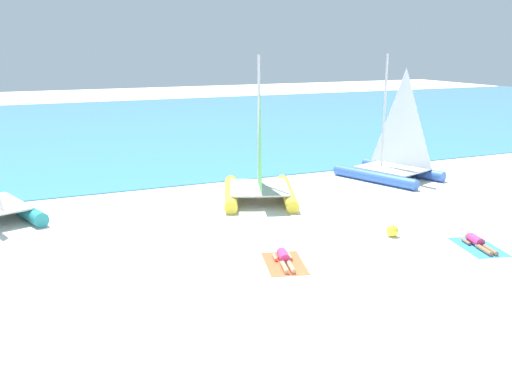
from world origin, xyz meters
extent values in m
plane|color=white|center=(0.00, 10.00, 0.00)|extent=(120.00, 120.00, 0.00)
cube|color=teal|center=(0.00, 31.81, 0.03)|extent=(120.00, 40.00, 0.05)
cylinder|color=teal|center=(-7.55, 10.18, 0.26)|extent=(1.91, 4.53, 0.53)
cylinder|color=blue|center=(7.48, 9.00, 0.25)|extent=(1.94, 4.28, 0.50)
cylinder|color=blue|center=(9.64, 9.77, 0.25)|extent=(1.94, 4.28, 0.50)
cube|color=silver|center=(8.63, 9.19, 0.53)|extent=(3.10, 3.40, 0.06)
cylinder|color=silver|center=(8.42, 9.78, 3.10)|extent=(0.10, 0.10, 5.20)
pyramid|color=white|center=(8.77, 8.81, 2.94)|extent=(0.83, 2.18, 4.37)
cylinder|color=yellow|center=(0.44, 8.87, 0.25)|extent=(2.05, 4.27, 0.50)
cylinder|color=yellow|center=(2.58, 8.04, 0.25)|extent=(2.05, 4.27, 0.50)
cube|color=silver|center=(1.43, 8.26, 0.53)|extent=(3.15, 3.45, 0.06)
cylinder|color=silver|center=(1.66, 8.84, 3.11)|extent=(0.10, 0.10, 5.22)
pyramid|color=#4CA54C|center=(1.29, 7.88, 2.96)|extent=(0.88, 2.17, 4.39)
cube|color=#EA5933|center=(-0.68, 1.70, 0.01)|extent=(1.57, 2.12, 0.01)
cylinder|color=#D83372|center=(-0.63, 1.89, 0.16)|extent=(0.45, 0.68, 0.30)
sphere|color=tan|center=(-0.52, 2.28, 0.16)|extent=(0.22, 0.22, 0.22)
cylinder|color=tan|center=(-0.89, 1.29, 0.08)|extent=(0.34, 0.79, 0.14)
cylinder|color=tan|center=(-0.71, 1.24, 0.08)|extent=(0.34, 0.79, 0.14)
cylinder|color=tan|center=(-0.80, 2.10, 0.07)|extent=(0.22, 0.46, 0.10)
cylinder|color=tan|center=(-0.37, 1.98, 0.07)|extent=(0.22, 0.46, 0.10)
cube|color=#338CD8|center=(5.47, 0.51, 0.01)|extent=(1.52, 2.11, 0.01)
cylinder|color=#D83372|center=(5.52, 0.71, 0.16)|extent=(0.44, 0.67, 0.30)
sphere|color=#8C6647|center=(5.61, 1.11, 0.16)|extent=(0.22, 0.22, 0.22)
cylinder|color=#8C6647|center=(5.27, 0.10, 0.08)|extent=(0.32, 0.79, 0.14)
cylinder|color=#8C6647|center=(5.45, 0.06, 0.08)|extent=(0.32, 0.79, 0.14)
cylinder|color=#8C6647|center=(5.34, 0.91, 0.07)|extent=(0.20, 0.46, 0.10)
cylinder|color=#8C6647|center=(5.77, 0.81, 0.07)|extent=(0.20, 0.46, 0.10)
sphere|color=yellow|center=(3.62, 2.43, 0.20)|extent=(0.40, 0.40, 0.40)
camera|label=1|loc=(-7.62, -12.13, 6.15)|focal=40.22mm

